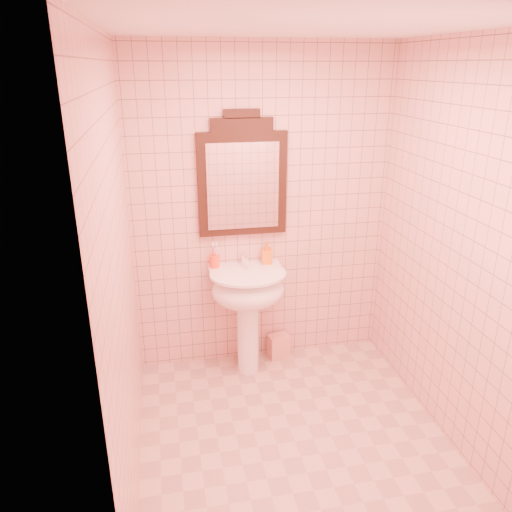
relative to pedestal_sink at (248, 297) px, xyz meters
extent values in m
plane|color=#C9A591|center=(0.16, -0.87, -0.66)|extent=(2.20, 2.20, 0.00)
cube|color=#D8A296|center=(0.16, 0.23, 0.59)|extent=(2.00, 0.02, 2.50)
cylinder|color=white|center=(0.00, 0.01, -0.31)|extent=(0.17, 0.17, 0.70)
ellipsoid|color=white|center=(0.00, -0.01, 0.06)|extent=(0.56, 0.46, 0.28)
cube|color=white|center=(0.00, 0.15, 0.17)|extent=(0.56, 0.15, 0.05)
cylinder|color=white|center=(0.00, -0.01, 0.19)|extent=(0.58, 0.58, 0.02)
cylinder|color=white|center=(0.00, 0.15, 0.25)|extent=(0.04, 0.04, 0.09)
cylinder|color=white|center=(0.00, 0.10, 0.28)|extent=(0.02, 0.10, 0.02)
cylinder|color=white|center=(0.00, 0.05, 0.26)|extent=(0.02, 0.02, 0.04)
cube|color=white|center=(0.00, 0.16, 0.30)|extent=(0.02, 0.07, 0.01)
cube|color=black|center=(0.00, 0.20, 0.83)|extent=(0.67, 0.05, 0.77)
cube|color=black|center=(0.00, 0.20, 1.27)|extent=(0.45, 0.05, 0.10)
cube|color=black|center=(0.00, 0.20, 1.34)|extent=(0.26, 0.05, 0.06)
cube|color=white|center=(0.00, 0.17, 0.82)|extent=(0.54, 0.01, 0.65)
cylinder|color=#FF3C15|center=(-0.23, 0.16, 0.25)|extent=(0.08, 0.08, 0.10)
cylinder|color=silver|center=(-0.21, 0.16, 0.29)|extent=(0.01, 0.01, 0.18)
cylinder|color=#338CD8|center=(-0.24, 0.17, 0.29)|extent=(0.01, 0.01, 0.18)
cylinder|color=#E5334C|center=(-0.24, 0.14, 0.29)|extent=(0.01, 0.01, 0.18)
imported|color=orange|center=(0.18, 0.16, 0.29)|extent=(0.09, 0.09, 0.18)
cube|color=pink|center=(0.28, 0.15, -0.56)|extent=(0.19, 0.15, 0.21)
camera|label=1|loc=(-0.60, -3.40, 1.66)|focal=35.00mm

